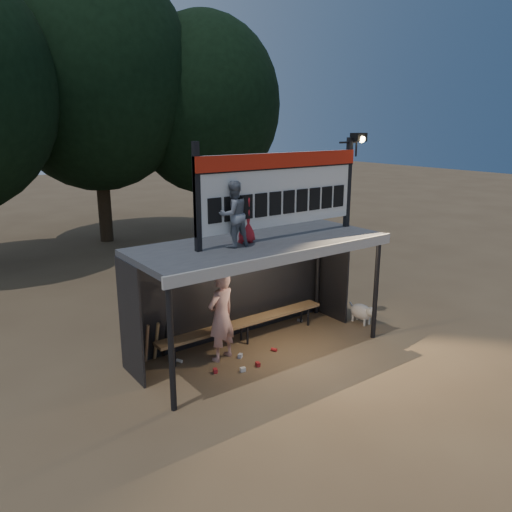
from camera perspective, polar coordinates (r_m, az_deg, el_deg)
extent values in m
plane|color=brown|center=(10.37, 0.42, -10.84)|extent=(80.00, 80.00, 0.00)
imported|color=silver|center=(9.74, -4.01, -6.87)|extent=(0.74, 0.58, 1.79)
imported|color=slate|center=(9.01, -2.61, 4.77)|extent=(0.59, 0.47, 1.20)
imported|color=#AA1A21|center=(9.35, -1.16, 4.27)|extent=(0.45, 0.29, 0.92)
cube|color=#3C3C3F|center=(9.60, 0.44, 1.39)|extent=(5.00, 2.00, 0.12)
cube|color=beige|center=(8.84, 4.38, -0.12)|extent=(5.10, 0.06, 0.20)
cylinder|color=black|center=(8.07, -9.68, -10.29)|extent=(0.10, 0.10, 2.20)
cylinder|color=black|center=(10.89, 13.54, -3.73)|extent=(0.10, 0.10, 2.20)
cylinder|color=black|center=(9.60, -14.54, -6.37)|extent=(0.10, 0.10, 2.20)
cylinder|color=black|center=(12.06, 7.07, -1.58)|extent=(0.10, 0.10, 2.20)
cube|color=black|center=(10.71, -2.76, -3.63)|extent=(5.00, 0.04, 2.20)
cube|color=black|center=(9.22, -14.18, -7.25)|extent=(0.04, 1.00, 2.20)
cube|color=black|center=(11.86, 8.74, -1.94)|extent=(0.04, 1.00, 2.20)
cylinder|color=black|center=(10.42, -2.83, 1.85)|extent=(5.00, 0.06, 0.06)
cube|color=black|center=(8.69, -6.77, 6.63)|extent=(0.10, 0.10, 1.90)
cube|color=black|center=(10.97, 10.47, 8.22)|extent=(0.10, 0.10, 1.90)
cube|color=silver|center=(9.72, 2.84, 7.60)|extent=(3.80, 0.08, 1.40)
cube|color=red|center=(9.62, 3.08, 10.88)|extent=(3.80, 0.04, 0.28)
cube|color=black|center=(9.63, 3.09, 9.98)|extent=(3.80, 0.02, 0.03)
cube|color=black|center=(8.84, -4.75, 5.19)|extent=(0.27, 0.03, 0.45)
cube|color=black|center=(9.02, -2.90, 5.42)|extent=(0.27, 0.03, 0.45)
cube|color=black|center=(9.21, -1.12, 5.63)|extent=(0.27, 0.03, 0.45)
cube|color=black|center=(9.41, 0.58, 5.83)|extent=(0.27, 0.03, 0.45)
cube|color=black|center=(9.61, 2.22, 6.02)|extent=(0.27, 0.03, 0.45)
cube|color=black|center=(9.82, 3.79, 6.19)|extent=(0.27, 0.03, 0.45)
cube|color=black|center=(10.04, 5.29, 6.35)|extent=(0.27, 0.03, 0.45)
cube|color=black|center=(10.27, 6.72, 6.51)|extent=(0.27, 0.03, 0.45)
cube|color=black|center=(10.50, 8.10, 6.65)|extent=(0.27, 0.03, 0.45)
cube|color=black|center=(10.74, 9.41, 6.78)|extent=(0.27, 0.03, 0.45)
cylinder|color=black|center=(10.87, 10.50, 12.66)|extent=(0.50, 0.04, 0.04)
cylinder|color=black|center=(11.05, 11.38, 11.87)|extent=(0.04, 0.04, 0.30)
cube|color=black|center=(11.01, 11.64, 13.15)|extent=(0.30, 0.22, 0.18)
sphere|color=#FFD88C|center=(10.95, 11.99, 12.92)|extent=(0.14, 0.14, 0.14)
cube|color=olive|center=(10.59, -1.36, -7.59)|extent=(4.00, 0.35, 0.06)
cylinder|color=black|center=(9.81, -9.29, -11.18)|extent=(0.05, 0.05, 0.45)
cylinder|color=black|center=(10.00, -9.93, -10.67)|extent=(0.05, 0.05, 0.45)
cylinder|color=black|center=(10.59, -0.98, -8.92)|extent=(0.05, 0.05, 0.45)
cylinder|color=black|center=(10.77, -1.72, -8.50)|extent=(0.05, 0.05, 0.45)
cylinder|color=black|center=(11.57, 5.97, -6.86)|extent=(0.05, 0.05, 0.45)
cylinder|color=black|center=(11.74, 5.18, -6.52)|extent=(0.05, 0.05, 0.45)
cylinder|color=#302315|center=(20.24, -17.07, 7.47)|extent=(0.50, 0.50, 4.18)
ellipsoid|color=black|center=(20.16, -18.01, 19.04)|extent=(7.22, 7.22, 8.36)
cylinder|color=#311F15|center=(21.05, -5.70, 7.41)|extent=(0.50, 0.50, 3.52)
ellipsoid|color=black|center=(20.87, -5.95, 16.81)|extent=(6.08, 6.08, 7.04)
ellipsoid|color=silver|center=(11.90, 11.94, -6.26)|extent=(0.36, 0.58, 0.36)
sphere|color=#EEE6CF|center=(11.69, 12.98, -6.23)|extent=(0.22, 0.22, 0.22)
cone|color=beige|center=(11.64, 13.35, -6.46)|extent=(0.10, 0.10, 0.10)
cone|color=beige|center=(11.61, 12.92, -5.86)|extent=(0.06, 0.06, 0.07)
cone|color=beige|center=(11.68, 13.25, -5.74)|extent=(0.06, 0.06, 0.07)
cylinder|color=silver|center=(11.80, 12.28, -7.41)|extent=(0.05, 0.05, 0.18)
cylinder|color=beige|center=(11.91, 12.80, -7.22)|extent=(0.05, 0.05, 0.18)
cylinder|color=beige|center=(12.02, 11.00, -6.91)|extent=(0.05, 0.05, 0.18)
cylinder|color=beige|center=(12.13, 11.52, -6.73)|extent=(0.05, 0.05, 0.18)
cylinder|color=beige|center=(12.06, 10.90, -5.55)|extent=(0.04, 0.16, 0.14)
cylinder|color=#9D6F49|center=(9.90, -12.38, -9.77)|extent=(0.07, 0.27, 0.84)
cylinder|color=#9B7848|center=(9.97, -11.32, -9.53)|extent=(0.07, 0.30, 0.83)
cylinder|color=black|center=(10.05, -10.28, -9.28)|extent=(0.08, 0.33, 0.83)
cube|color=#B21E1E|center=(9.78, 0.21, -12.27)|extent=(0.09, 0.11, 0.08)
cylinder|color=#A3A3A8|center=(11.83, 5.04, -7.33)|extent=(0.12, 0.14, 0.07)
cube|color=silver|center=(9.59, -1.52, -12.84)|extent=(0.11, 0.09, 0.08)
cylinder|color=red|center=(10.37, 2.08, -10.64)|extent=(0.11, 0.14, 0.07)
cube|color=#AFAFB4|center=(10.10, -1.82, -11.33)|extent=(0.12, 0.11, 0.08)
cylinder|color=silver|center=(10.03, -8.75, -11.76)|extent=(0.11, 0.14, 0.07)
cube|color=red|center=(9.58, -4.68, -12.93)|extent=(0.10, 0.12, 0.08)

